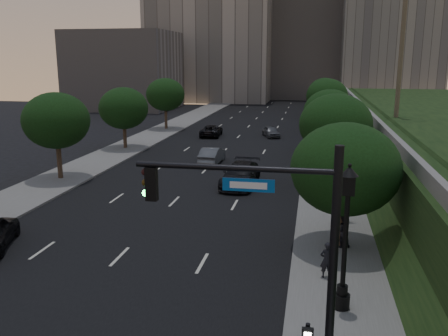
% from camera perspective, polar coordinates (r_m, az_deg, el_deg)
% --- Properties ---
extents(ground, '(160.00, 160.00, 0.00)m').
position_cam_1_polar(ground, '(19.23, -18.46, -16.02)').
color(ground, black).
rests_on(ground, ground).
extents(road_surface, '(16.00, 140.00, 0.02)m').
position_cam_1_polar(road_surface, '(46.28, -0.36, 1.66)').
color(road_surface, black).
rests_on(road_surface, ground).
extents(sidewalk_right, '(4.50, 140.00, 0.15)m').
position_cam_1_polar(sidewalk_right, '(45.46, 12.43, 1.23)').
color(sidewalk_right, slate).
rests_on(sidewalk_right, ground).
extents(sidewalk_left, '(4.50, 140.00, 0.15)m').
position_cam_1_polar(sidewalk_left, '(49.23, -12.16, 2.13)').
color(sidewalk_left, slate).
rests_on(sidewalk_left, ground).
extents(parapet_wall, '(0.35, 90.00, 0.70)m').
position_cam_1_polar(parapet_wall, '(43.06, 17.12, 6.08)').
color(parapet_wall, slate).
rests_on(parapet_wall, embankment).
extents(office_block_left, '(26.00, 20.00, 32.00)m').
position_cam_1_polar(office_block_left, '(109.14, -1.39, 16.62)').
color(office_block_left, gray).
rests_on(office_block_left, ground).
extents(office_block_mid, '(22.00, 18.00, 26.00)m').
position_cam_1_polar(office_block_mid, '(116.62, 9.68, 14.74)').
color(office_block_mid, gray).
rests_on(office_block_mid, ground).
extents(office_block_right, '(20.00, 22.00, 36.00)m').
position_cam_1_polar(office_block_right, '(111.93, 19.38, 16.86)').
color(office_block_right, gray).
rests_on(office_block_right, ground).
extents(office_block_filler, '(18.00, 16.00, 14.00)m').
position_cam_1_polar(office_block_filler, '(91.40, -11.86, 11.41)').
color(office_block_filler, gray).
rests_on(office_block_filler, ground).
extents(tree_right_a, '(5.20, 5.20, 6.24)m').
position_cam_1_polar(tree_right_a, '(23.15, 14.38, -0.12)').
color(tree_right_a, '#38281C').
rests_on(tree_right_a, ground).
extents(tree_right_b, '(5.20, 5.20, 6.74)m').
position_cam_1_polar(tree_right_b, '(34.87, 13.28, 5.08)').
color(tree_right_b, '#38281C').
rests_on(tree_right_b, ground).
extents(tree_right_c, '(5.20, 5.20, 6.24)m').
position_cam_1_polar(tree_right_c, '(47.83, 12.63, 6.58)').
color(tree_right_c, '#38281C').
rests_on(tree_right_c, ground).
extents(tree_right_d, '(5.20, 5.20, 6.74)m').
position_cam_1_polar(tree_right_d, '(61.72, 12.28, 8.44)').
color(tree_right_d, '#38281C').
rests_on(tree_right_d, ground).
extents(tree_right_e, '(5.20, 5.20, 6.24)m').
position_cam_1_polar(tree_right_e, '(76.71, 12.01, 8.92)').
color(tree_right_e, '#38281C').
rests_on(tree_right_e, ground).
extents(tree_left_b, '(5.00, 5.00, 6.71)m').
position_cam_1_polar(tree_left_b, '(37.94, -19.54, 5.39)').
color(tree_left_b, '#38281C').
rests_on(tree_left_b, ground).
extents(tree_left_c, '(5.00, 5.00, 6.34)m').
position_cam_1_polar(tree_left_c, '(49.58, -11.99, 7.04)').
color(tree_left_c, '#38281C').
rests_on(tree_left_c, ground).
extents(tree_left_d, '(5.00, 5.00, 6.71)m').
position_cam_1_polar(tree_left_d, '(62.65, -7.07, 8.76)').
color(tree_left_d, '#38281C').
rests_on(tree_left_d, ground).
extents(traffic_signal_mast, '(5.68, 0.56, 7.00)m').
position_cam_1_polar(traffic_signal_mast, '(13.23, 8.15, -11.45)').
color(traffic_signal_mast, black).
rests_on(traffic_signal_mast, ground).
extents(street_lamp, '(0.64, 0.64, 5.62)m').
position_cam_1_polar(street_lamp, '(17.68, 14.35, -8.94)').
color(street_lamp, black).
rests_on(street_lamp, ground).
extents(sedan_mid_left, '(1.65, 4.54, 1.49)m').
position_cam_1_polar(sedan_mid_left, '(42.15, -1.45, 1.54)').
color(sedan_mid_left, '#515559').
rests_on(sedan_mid_left, ground).
extents(sedan_far_left, '(2.51, 5.01, 1.36)m').
position_cam_1_polar(sedan_far_left, '(57.18, -1.54, 4.52)').
color(sedan_far_left, black).
rests_on(sedan_far_left, ground).
extents(sedan_near_right, '(2.59, 5.81, 1.65)m').
position_cam_1_polar(sedan_near_right, '(34.71, 1.99, -0.82)').
color(sedan_near_right, black).
rests_on(sedan_near_right, ground).
extents(sedan_far_right, '(2.78, 4.16, 1.32)m').
position_cam_1_polar(sedan_far_right, '(56.86, 5.67, 4.39)').
color(sedan_far_right, '#525559').
rests_on(sedan_far_right, ground).
extents(pedestrian_a, '(0.63, 0.49, 1.56)m').
position_cam_1_polar(pedestrian_a, '(20.59, 12.25, -10.75)').
color(pedestrian_a, black).
rests_on(pedestrian_a, sidewalk_right).
extents(pedestrian_b, '(0.95, 0.82, 1.68)m').
position_cam_1_polar(pedestrian_b, '(23.87, 14.05, -7.31)').
color(pedestrian_b, black).
rests_on(pedestrian_b, sidewalk_right).
extents(pedestrian_c, '(1.14, 0.58, 1.86)m').
position_cam_1_polar(pedestrian_c, '(27.49, 14.53, -4.42)').
color(pedestrian_c, black).
rests_on(pedestrian_c, sidewalk_right).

